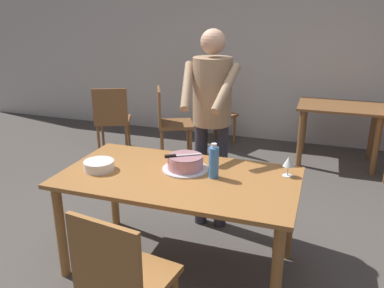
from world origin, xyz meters
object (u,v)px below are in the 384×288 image
(cake_knife, at_px, (176,156))
(person_cutting_cake, at_px, (212,109))
(plate_stack, at_px, (99,165))
(background_chair_0, at_px, (213,112))
(wine_glass_near, at_px, (288,162))
(background_chair_1, at_px, (169,120))
(main_dining_table, at_px, (179,189))
(cake_on_platter, at_px, (185,163))
(water_bottle, at_px, (214,162))
(background_chair_2, at_px, (112,117))
(chair_near_side, at_px, (122,277))
(background_table, at_px, (339,118))

(cake_knife, xyz_separation_m, person_cutting_cake, (0.10, 0.58, 0.21))
(plate_stack, distance_m, background_chair_0, 2.84)
(wine_glass_near, bearing_deg, person_cutting_cake, 148.61)
(cake_knife, height_order, background_chair_1, background_chair_1)
(background_chair_0, bearing_deg, cake_knife, -79.89)
(cake_knife, bearing_deg, main_dining_table, -56.10)
(plate_stack, bearing_deg, cake_on_platter, 19.29)
(cake_knife, relative_size, person_cutting_cake, 0.14)
(main_dining_table, height_order, water_bottle, water_bottle)
(main_dining_table, bearing_deg, background_chair_1, 113.74)
(background_chair_2, bearing_deg, water_bottle, -45.40)
(person_cutting_cake, bearing_deg, background_chair_2, 141.98)
(cake_on_platter, xyz_separation_m, background_chair_2, (-1.73, 1.93, -0.31))
(person_cutting_cake, bearing_deg, background_chair_1, 123.49)
(person_cutting_cake, relative_size, background_chair_2, 1.91)
(wine_glass_near, relative_size, water_bottle, 0.58)
(main_dining_table, bearing_deg, cake_on_platter, 85.80)
(chair_near_side, distance_m, background_chair_2, 3.34)
(cake_knife, distance_m, background_table, 2.83)
(main_dining_table, bearing_deg, cake_knife, 123.90)
(background_chair_1, bearing_deg, water_bottle, -60.56)
(cake_knife, bearing_deg, background_chair_1, 113.32)
(wine_glass_near, relative_size, background_chair_2, 0.16)
(main_dining_table, distance_m, wine_glass_near, 0.80)
(background_chair_0, bearing_deg, chair_near_side, -81.87)
(chair_near_side, bearing_deg, background_table, 71.90)
(background_chair_2, bearing_deg, cake_on_platter, -48.09)
(cake_on_platter, distance_m, chair_near_side, 0.99)
(chair_near_side, height_order, background_table, chair_near_side)
(cake_on_platter, xyz_separation_m, background_table, (1.11, 2.52, -0.22))
(cake_on_platter, distance_m, plate_stack, 0.63)
(cake_on_platter, xyz_separation_m, cake_knife, (-0.06, -0.04, 0.06))
(chair_near_side, relative_size, background_chair_0, 1.00)
(background_chair_0, bearing_deg, person_cutting_cake, -74.61)
(person_cutting_cake, height_order, background_chair_1, person_cutting_cake)
(main_dining_table, xyz_separation_m, wine_glass_near, (0.73, 0.25, 0.21))
(main_dining_table, height_order, wine_glass_near, wine_glass_near)
(main_dining_table, bearing_deg, wine_glass_near, 18.69)
(background_chair_1, bearing_deg, background_chair_0, 52.52)
(background_chair_2, bearing_deg, main_dining_table, -49.89)
(plate_stack, relative_size, background_chair_1, 0.24)
(cake_on_platter, relative_size, background_chair_1, 0.38)
(background_table, distance_m, background_chair_2, 2.90)
(plate_stack, bearing_deg, background_chair_0, 88.80)
(wine_glass_near, relative_size, background_chair_1, 0.16)
(cake_knife, distance_m, background_chair_2, 2.60)
(person_cutting_cake, relative_size, background_chair_1, 1.91)
(background_chair_2, bearing_deg, background_chair_1, 9.90)
(person_cutting_cake, xyz_separation_m, background_table, (1.07, 1.97, -0.50))
(wine_glass_near, xyz_separation_m, chair_near_side, (-0.74, -1.07, -0.36))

